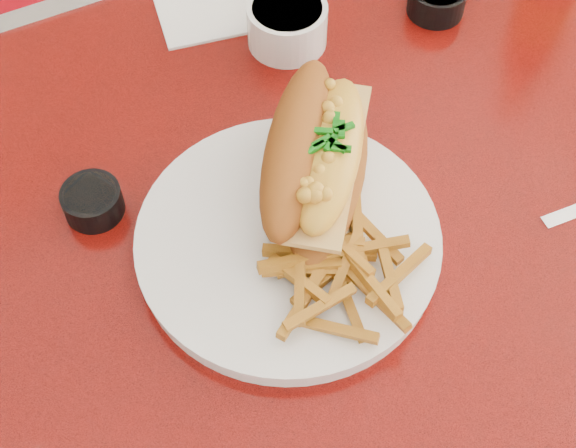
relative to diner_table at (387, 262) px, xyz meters
name	(u,v)px	position (x,y,z in m)	size (l,w,h in m)	color
ground	(352,437)	(0.00, 0.00, -0.61)	(8.00, 8.00, 0.00)	silver
diner_table	(387,262)	(0.00, 0.00, 0.00)	(1.23, 0.83, 0.77)	red
booth_bench_far	(162,36)	(0.00, 0.81, -0.32)	(1.20, 0.51, 0.90)	#A20A16
dinner_plate	(288,241)	(-0.14, -0.02, 0.17)	(0.29, 0.29, 0.02)	white
mac_hoagie	(317,157)	(-0.09, 0.02, 0.22)	(0.21, 0.23, 0.09)	#914C17
fries_pile	(343,275)	(-0.12, -0.09, 0.20)	(0.12, 0.11, 0.03)	orange
fork	(350,235)	(-0.09, -0.04, 0.18)	(0.07, 0.12, 0.00)	silver
gravy_ramekin	(287,23)	(-0.01, 0.23, 0.19)	(0.12, 0.12, 0.05)	white
sauce_cup_left	(92,201)	(-0.29, 0.10, 0.18)	(0.06, 0.06, 0.03)	black
paper_napkin	(208,5)	(-0.07, 0.32, 0.16)	(0.12, 0.12, 0.00)	white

